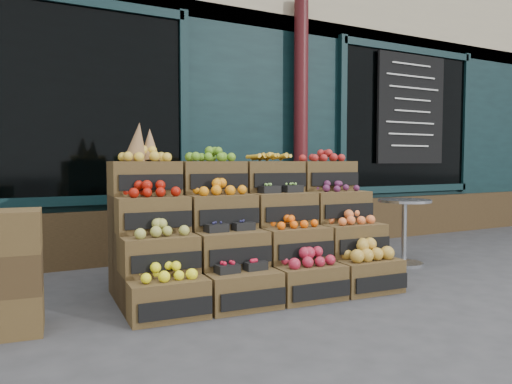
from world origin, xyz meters
TOP-DOWN VIEW (x-y plane):
  - ground at (0.00, 0.00)m, footprint 60.00×60.00m
  - shop_facade at (0.00, 5.11)m, footprint 12.00×6.24m
  - crate_display at (-0.35, 0.53)m, footprint 2.41×1.31m
  - bistro_table at (1.61, 0.64)m, footprint 0.57×0.57m
  - shopkeeper at (-1.84, 2.64)m, footprint 0.75×0.61m

SIDE VIEW (x-z plane):
  - ground at x=0.00m, z-range 0.00..0.00m
  - bistro_table at x=1.61m, z-range 0.09..0.81m
  - crate_display at x=-0.35m, z-range -0.28..1.18m
  - shopkeeper at x=-1.84m, z-range 0.00..1.76m
  - shop_facade at x=0.00m, z-range 0.00..4.80m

